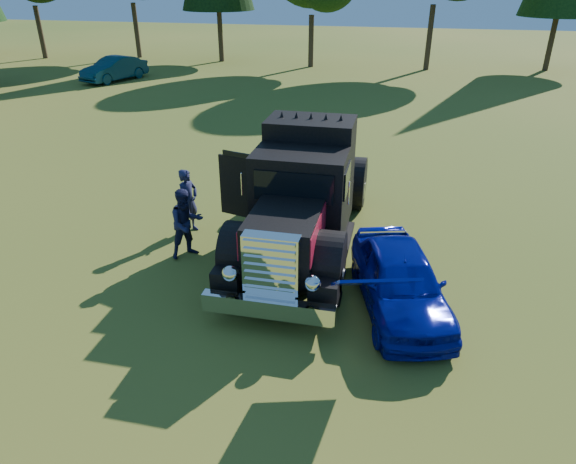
% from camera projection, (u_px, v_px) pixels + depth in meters
% --- Properties ---
extents(ground, '(120.00, 120.00, 0.00)m').
position_uv_depth(ground, '(245.00, 316.00, 10.12)').
color(ground, '#3E5B1A').
rests_on(ground, ground).
extents(diamond_t_truck, '(3.35, 7.16, 3.00)m').
position_uv_depth(diamond_t_truck, '(303.00, 201.00, 11.99)').
color(diamond_t_truck, black).
rests_on(diamond_t_truck, ground).
extents(hotrod_coupe, '(2.46, 4.27, 1.89)m').
position_uv_depth(hotrod_coupe, '(400.00, 280.00, 10.09)').
color(hotrod_coupe, '#1907A6').
rests_on(hotrod_coupe, ground).
extents(spectator_near, '(0.59, 0.72, 1.70)m').
position_uv_depth(spectator_near, '(188.00, 201.00, 13.04)').
color(spectator_near, '#1E3148').
rests_on(spectator_near, ground).
extents(spectator_far, '(1.03, 1.04, 1.69)m').
position_uv_depth(spectator_far, '(186.00, 223.00, 11.91)').
color(spectator_far, '#1D2244').
rests_on(spectator_far, ground).
extents(distant_teal_car, '(2.84, 4.55, 1.41)m').
position_uv_depth(distant_teal_car, '(114.00, 69.00, 31.58)').
color(distant_teal_car, '#09363B').
rests_on(distant_teal_car, ground).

